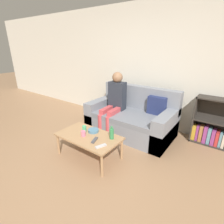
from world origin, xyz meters
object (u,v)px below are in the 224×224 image
at_px(person_adult, 115,98).
at_px(couch, 132,119).
at_px(cup_far, 84,129).
at_px(tv_remote_0, 95,140).
at_px(tv_remote_1, 101,146).
at_px(snack_bowl, 93,131).
at_px(bottle, 112,133).
at_px(cup_near, 83,134).
at_px(coffee_table, 89,137).
at_px(bookshelf, 215,128).

bearing_deg(person_adult, couch, 11.01).
height_order(cup_far, tv_remote_0, cup_far).
distance_m(couch, person_adult, 0.56).
height_order(couch, person_adult, person_adult).
height_order(tv_remote_1, snack_bowl, snack_bowl).
bearing_deg(snack_bowl, couch, 81.67).
bearing_deg(tv_remote_1, bottle, 114.73).
height_order(cup_near, tv_remote_0, cup_near).
bearing_deg(snack_bowl, coffee_table, -80.46).
bearing_deg(cup_far, snack_bowl, 29.49).
relative_size(couch, person_adult, 1.39).
distance_m(bookshelf, bottle, 1.97).
xyz_separation_m(tv_remote_1, bottle, (-0.01, 0.28, 0.08)).
bearing_deg(person_adult, cup_far, -89.25).
bearing_deg(bookshelf, coffee_table, -134.19).
bearing_deg(couch, snack_bowl, -98.33).
height_order(coffee_table, tv_remote_1, tv_remote_1).
distance_m(bookshelf, cup_near, 2.39).
distance_m(coffee_table, snack_bowl, 0.16).
distance_m(bookshelf, coffee_table, 2.31).
bearing_deg(tv_remote_0, tv_remote_1, -40.20).
bearing_deg(cup_far, bookshelf, 41.93).
distance_m(couch, bottle, 1.07).
relative_size(couch, cup_near, 19.49).
bearing_deg(bookshelf, person_adult, -162.49).
relative_size(person_adult, snack_bowl, 6.92).
bearing_deg(bottle, tv_remote_1, -87.26).
bearing_deg(couch, cup_near, -98.37).
distance_m(couch, snack_bowl, 1.04).
relative_size(coffee_table, person_adult, 0.83).
bearing_deg(tv_remote_0, couch, 74.46).
xyz_separation_m(bookshelf, cup_near, (-1.67, -1.72, 0.10)).
height_order(couch, bottle, couch).
bearing_deg(couch, tv_remote_0, -87.11).
bearing_deg(bookshelf, snack_bowl, -137.21).
bearing_deg(snack_bowl, cup_far, -150.51).
bearing_deg(bottle, cup_far, -171.80).
xyz_separation_m(cup_near, tv_remote_0, (0.24, -0.01, -0.03)).
height_order(couch, cup_far, couch).
distance_m(cup_far, snack_bowl, 0.16).
bearing_deg(bottle, cup_near, -154.09).
xyz_separation_m(couch, tv_remote_0, (0.06, -1.24, 0.09)).
distance_m(tv_remote_0, snack_bowl, 0.30).
height_order(snack_bowl, bottle, bottle).
xyz_separation_m(person_adult, bottle, (0.60, -0.93, -0.24)).
bearing_deg(couch, bottle, -77.17).
bearing_deg(person_adult, bookshelf, 13.90).
bearing_deg(bottle, bookshelf, 50.45).
distance_m(person_adult, cup_far, 1.05).
bearing_deg(person_adult, bottle, -61.04).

